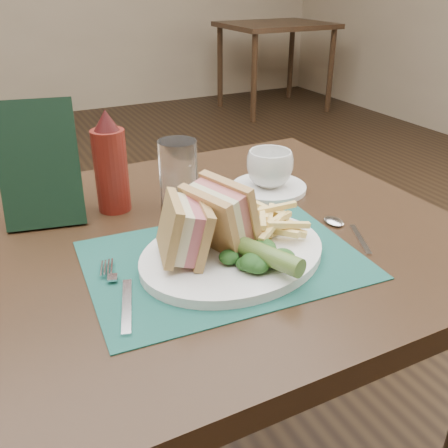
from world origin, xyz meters
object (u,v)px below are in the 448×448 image
sandwich_half_b (210,219)px  saucer (269,188)px  plate (233,254)px  ketchup_bottle (110,161)px  sandwich_half_a (170,231)px  placemat (224,260)px  table_bg_right (274,67)px  check_presenter (39,165)px  table_main (199,395)px  drinking_glass (178,176)px  coffee_cup (270,168)px

sandwich_half_b → saucer: sandwich_half_b is taller
plate → ketchup_bottle: 0.29m
sandwich_half_a → ketchup_bottle: (-0.02, 0.25, 0.03)m
placemat → saucer: size_ratio=2.72×
table_bg_right → check_presenter: (-2.42, -3.10, 0.48)m
ketchup_bottle → table_main: bearing=-58.5°
table_bg_right → drinking_glass: (-2.20, -3.16, 0.44)m
check_presenter → sandwich_half_b: bearing=-40.2°
drinking_glass → ketchup_bottle: ketchup_bottle is taller
sandwich_half_b → ketchup_bottle: ketchup_bottle is taller
table_main → saucer: saucer is taller
table_bg_right → sandwich_half_b: (-2.22, -3.35, 0.45)m
plate → table_bg_right: bearing=43.9°
saucer → ketchup_bottle: 0.32m
table_main → check_presenter: check_presenter is taller
table_main → drinking_glass: 0.45m
table_main → ketchup_bottle: size_ratio=4.84×
sandwich_half_b → ketchup_bottle: (-0.08, 0.25, 0.02)m
placemat → check_presenter: 0.35m
table_main → sandwich_half_a: bearing=-128.7°
saucer → coffee_cup: (0.00, 0.00, 0.04)m
sandwich_half_a → saucer: bearing=47.8°
placemat → ketchup_bottle: 0.29m
sandwich_half_a → sandwich_half_b: bearing=14.1°
plate → saucer: size_ratio=2.00×
placemat → sandwich_half_b: size_ratio=3.85×
sandwich_half_a → plate: bearing=5.6°
coffee_cup → check_presenter: bearing=172.2°
table_main → placemat: placemat is taller
coffee_cup → check_presenter: check_presenter is taller
placemat → coffee_cup: size_ratio=4.44×
plate → coffee_cup: (0.19, 0.21, 0.04)m
ketchup_bottle → check_presenter: (-0.12, 0.01, 0.01)m
sandwich_half_a → table_bg_right: bearing=69.2°
sandwich_half_a → coffee_cup: sandwich_half_a is taller
saucer → sandwich_half_b: bearing=-138.9°
sandwich_half_b → check_presenter: size_ratio=0.49×
sandwich_half_b → check_presenter: 0.32m
table_main → sandwich_half_b: (-0.01, -0.09, 0.45)m
placemat → sandwich_half_a: sandwich_half_a is taller
plate → coffee_cup: 0.29m
table_bg_right → sandwich_half_b: 4.05m
sandwich_half_b → saucer: size_ratio=0.71×
saucer → check_presenter: size_ratio=0.70×
drinking_glass → sandwich_half_a: bearing=-115.4°
sandwich_half_b → ketchup_bottle: bearing=91.9°
table_bg_right → placemat: placemat is taller
table_main → saucer: size_ratio=6.00×
drinking_glass → check_presenter: bearing=165.6°
table_bg_right → drinking_glass: size_ratio=6.92×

